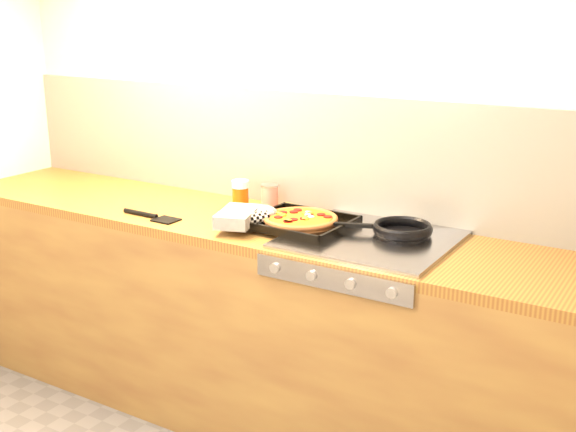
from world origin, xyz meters
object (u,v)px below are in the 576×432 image
Objects in this scene: tomato_can at (270,197)px; juice_glass at (240,194)px; frying_pan at (401,230)px; pizza_on_tray at (284,219)px.

juice_glass is at bearing -155.34° from tomato_can.
pizza_on_tray is at bearing -164.22° from frying_pan.
frying_pan is 0.66m from tomato_can.
frying_pan is at bearing -2.99° from juice_glass.
frying_pan is at bearing 15.78° from pizza_on_tray.
juice_glass reaches higher than tomato_can.
tomato_can is at bearing 171.80° from frying_pan.
juice_glass is (-0.12, -0.05, 0.01)m from tomato_can.
tomato_can is (-0.21, 0.22, 0.01)m from pizza_on_tray.
pizza_on_tray is 0.30m from tomato_can.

